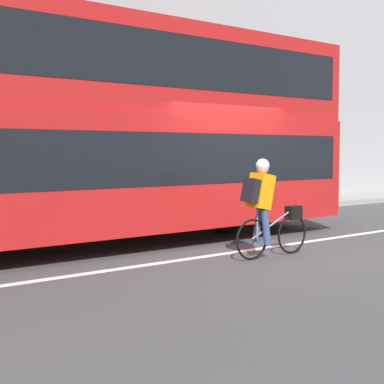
# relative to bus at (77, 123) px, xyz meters

# --- Properties ---
(ground_plane) EXTENTS (80.00, 80.00, 0.00)m
(ground_plane) POSITION_rel_bus_xyz_m (2.41, -1.96, -2.16)
(ground_plane) COLOR #424244
(road_center_line) EXTENTS (50.00, 0.14, 0.01)m
(road_center_line) POSITION_rel_bus_xyz_m (2.41, -1.89, -2.16)
(road_center_line) COLOR silver
(road_center_line) RESTS_ON ground_plane
(sidewalk_curb) EXTENTS (60.00, 2.18, 0.15)m
(sidewalk_curb) POSITION_rel_bus_xyz_m (2.41, 2.95, -2.09)
(sidewalk_curb) COLOR gray
(sidewalk_curb) RESTS_ON ground_plane
(building_facade) EXTENTS (60.00, 0.30, 9.59)m
(building_facade) POSITION_rel_bus_xyz_m (2.41, 4.19, 2.63)
(building_facade) COLOR #9E9EA3
(building_facade) RESTS_ON ground_plane
(bus) EXTENTS (10.66, 2.58, 3.88)m
(bus) POSITION_rel_bus_xyz_m (0.00, 0.00, 0.00)
(bus) COLOR black
(bus) RESTS_ON ground_plane
(cyclist_on_bike) EXTENTS (1.52, 0.32, 1.57)m
(cyclist_on_bike) POSITION_rel_bus_xyz_m (2.04, -2.51, -1.31)
(cyclist_on_bike) COLOR black
(cyclist_on_bike) RESTS_ON ground_plane
(trash_bin) EXTENTS (0.56, 0.56, 0.98)m
(trash_bin) POSITION_rel_bus_xyz_m (8.06, 2.84, -1.52)
(trash_bin) COLOR #194C23
(trash_bin) RESTS_ON sidewalk_curb
(street_sign_post) EXTENTS (0.36, 0.09, 2.57)m
(street_sign_post) POSITION_rel_bus_xyz_m (4.07, 2.83, -0.58)
(street_sign_post) COLOR #59595B
(street_sign_post) RESTS_ON sidewalk_curb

